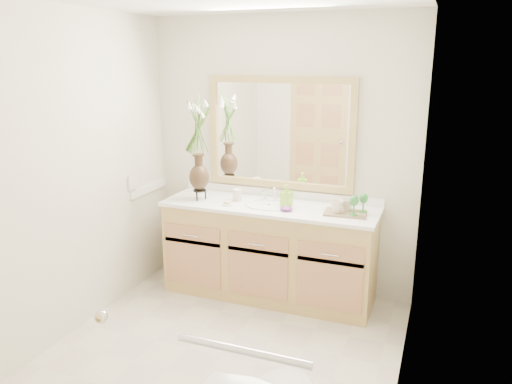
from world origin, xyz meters
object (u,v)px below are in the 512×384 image
at_px(flower_vase, 198,135).
at_px(tray, 345,213).
at_px(soap_bottle, 286,196).
at_px(tumbler, 237,195).

xyz_separation_m(flower_vase, tray, (1.29, 0.03, -0.56)).
height_order(flower_vase, soap_bottle, flower_vase).
bearing_deg(tray, soap_bottle, 170.02).
bearing_deg(soap_bottle, flower_vase, -162.94).
relative_size(flower_vase, soap_bottle, 5.05).
bearing_deg(flower_vase, soap_bottle, 5.53).
distance_m(flower_vase, tray, 1.40).
distance_m(soap_bottle, tray, 0.52).
bearing_deg(flower_vase, tray, 1.37).
distance_m(tumbler, soap_bottle, 0.45).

